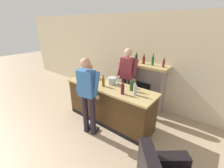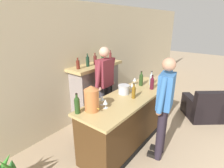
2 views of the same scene
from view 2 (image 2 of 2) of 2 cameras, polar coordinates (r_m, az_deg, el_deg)
wall_back_panel at (r=4.15m, az=-11.16°, el=6.01°), size 12.00×0.07×2.75m
bar_counter at (r=3.59m, az=5.95°, el=-10.97°), size 2.41×0.75×1.01m
fireplace_stone at (r=4.38m, az=-5.21°, el=-2.18°), size 1.44×0.52×1.69m
armchair_black at (r=5.02m, az=27.83°, el=-7.12°), size 1.12×1.12×0.81m
person_customer at (r=3.06m, az=16.64°, el=-6.77°), size 0.65×0.36×1.82m
person_bartender at (r=3.79m, az=-2.31°, el=-0.31°), size 0.66×0.31×1.86m
copper_dispenser at (r=2.72m, az=-6.67°, el=-4.63°), size 0.23×0.27×0.42m
ice_bucket_steel at (r=3.38m, az=3.89°, el=-1.77°), size 0.22×0.22×0.17m
wine_bottle_burgundy_dark at (r=3.67m, az=12.94°, el=0.38°), size 0.08×0.08×0.31m
wine_bottle_port_short at (r=3.83m, az=9.49°, el=1.58°), size 0.08×0.08×0.32m
wine_bottle_merlot_tall at (r=3.18m, az=7.08°, el=-2.47°), size 0.07×0.07×0.29m
wine_bottle_cabernet_heavy at (r=3.92m, az=12.67°, el=1.69°), size 0.08×0.08×0.31m
wine_bottle_chardonnay_pale at (r=2.70m, az=-11.33°, el=-6.55°), size 0.08×0.08×0.33m
wine_glass_near_bucket at (r=2.82m, az=-2.18°, el=-5.92°), size 0.08×0.08×0.15m
wine_glass_by_dispenser at (r=2.92m, az=-3.32°, el=-4.67°), size 0.08×0.08×0.17m
wine_glass_mid_counter at (r=3.88m, az=7.44°, el=1.46°), size 0.09×0.09×0.16m
wine_glass_front_right at (r=3.51m, az=6.53°, el=-0.49°), size 0.08×0.08×0.17m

